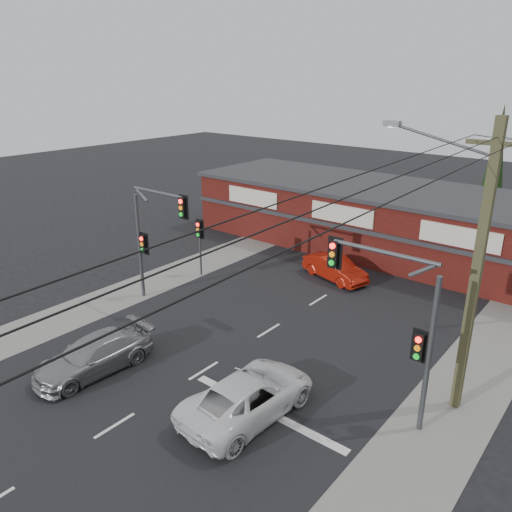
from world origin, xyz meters
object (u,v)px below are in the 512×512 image
Objects in this scene: red_sedan at (335,268)px; shop_building at (385,218)px; white_suv at (248,396)px; silver_suv at (94,355)px; utility_pole at (473,264)px.

red_sedan is 0.15× the size of shop_building.
shop_building is (-4.06, 18.96, 1.40)m from white_suv.
silver_suv is at bearing -96.54° from shop_building.
white_suv is 12.96m from red_sedan.
utility_pole is (9.19, -7.41, 4.72)m from red_sedan.
silver_suv is at bearing 18.50° from white_suv.
utility_pole reaches higher than red_sedan.
silver_suv is 20.93m from shop_building.
white_suv reaches higher than red_sedan.
white_suv is at bearing -77.90° from shop_building.
utility_pole is at bearing 33.67° from silver_suv.
shop_building is (-0.17, 6.59, 1.46)m from red_sedan.
utility_pole is at bearing -113.20° from red_sedan.
shop_building is at bearing -74.93° from white_suv.
silver_suv is at bearing -174.53° from red_sedan.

